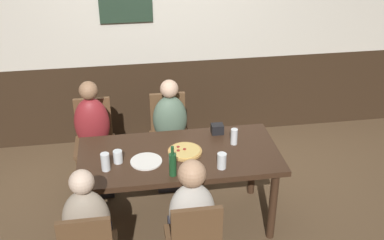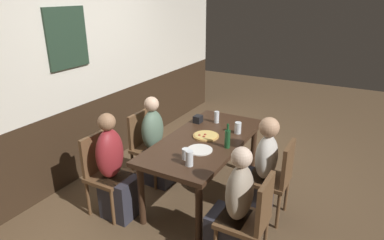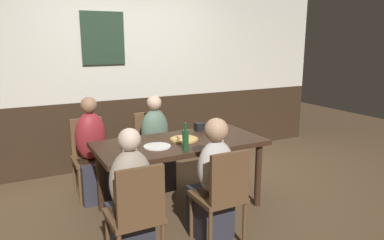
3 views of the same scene
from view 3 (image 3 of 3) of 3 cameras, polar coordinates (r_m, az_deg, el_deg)
The scene contains 19 objects.
ground_plane at distance 3.99m, azimuth -1.80°, elevation -13.61°, with size 12.00×12.00×0.00m, color brown.
wall_back at distance 5.14m, azimuth -9.99°, elevation 7.26°, with size 6.40×0.13×2.60m.
dining_table at distance 3.75m, azimuth -1.87°, elevation -4.58°, with size 1.72×0.82×0.74m.
chair_left_near at distance 2.83m, azimuth -8.69°, elevation -14.10°, with size 0.40×0.40×0.88m.
chair_mid_near at distance 3.13m, azimuth 4.83°, elevation -11.32°, with size 0.40×0.40×0.88m.
chair_mid_far at distance 4.52m, azimuth -6.39°, elevation -3.75°, with size 0.40×0.40×0.88m.
chair_left_far at distance 4.32m, azimuth -15.84°, elevation -4.94°, with size 0.40×0.40×0.88m.
person_left_near at distance 2.99m, azimuth -9.72°, elevation -13.31°, with size 0.34×0.37×1.12m.
person_mid_near at distance 3.27m, azimuth 3.27°, elevation -10.66°, with size 0.34×0.37×1.12m.
person_mid_far at distance 4.39m, azimuth -5.60°, elevation -4.65°, with size 0.34×0.37×1.12m.
person_left_far at distance 4.18m, azimuth -15.36°, elevation -5.71°, with size 0.34×0.37×1.16m.
pizza at distance 3.76m, azimuth -1.26°, elevation -3.03°, with size 0.29×0.29×0.03m.
tumbler_short at distance 3.63m, azimuth 4.43°, elevation -2.86°, with size 0.08×0.08×0.13m.
pint_glass_pale at distance 3.36m, azimuth -10.36°, elevation -4.14°, with size 0.07×0.07×0.15m.
pint_glass_stout at distance 4.02m, azimuth 4.02°, elevation -1.27°, with size 0.06×0.06×0.15m.
tumbler_water at distance 3.48m, azimuth -9.25°, elevation -3.86°, with size 0.08×0.08×0.11m.
beer_bottle_green at distance 3.39m, azimuth -1.04°, elevation -3.08°, with size 0.06×0.06×0.27m.
plate_white_large at distance 3.54m, azimuth -5.51°, elevation -4.17°, with size 0.27×0.27×0.01m, color white.
condiment_caddy at distance 4.14m, azimuth 1.25°, elevation -1.07°, with size 0.11×0.09×0.09m, color black.
Camera 3 is at (-1.54, -3.24, 1.76)m, focal length 33.84 mm.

